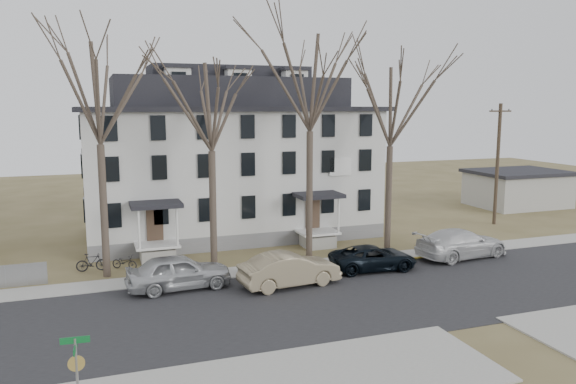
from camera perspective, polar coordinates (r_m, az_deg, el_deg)
name	(u,v)px	position (r m, az deg, el deg)	size (l,w,h in m)	color
ground	(368,313)	(26.32, 8.14, -12.10)	(120.00, 120.00, 0.00)	brown
main_road	(349,299)	(27.99, 6.21, -10.76)	(120.00, 10.00, 0.04)	#27272A
far_sidewalk	(305,266)	(33.23, 1.69, -7.54)	(120.00, 2.00, 0.08)	#A09F97
yellow_curb	(387,262)	(34.52, 10.06, -7.05)	(14.00, 0.25, 0.06)	gold
boarding_house	(230,160)	(41.00, -5.94, 3.20)	(20.80, 12.36, 12.05)	slate
distant_building	(517,188)	(56.65, 22.28, 0.36)	(8.50, 6.50, 3.35)	#A09F97
tree_far_left	(97,86)	(31.54, -18.79, 10.15)	(8.40, 8.40, 13.72)	#473B31
tree_mid_left	(211,101)	(32.19, -7.86, 9.18)	(7.80, 7.80, 12.74)	#473B31
tree_center	(310,76)	(33.97, 2.26, 11.73)	(9.00, 9.00, 14.70)	#473B31
tree_mid_right	(391,101)	(36.32, 10.44, 9.06)	(7.80, 7.80, 12.74)	#473B31
utility_pole_far	(497,163)	(46.89, 20.51, 2.81)	(2.00, 0.28, 9.50)	#3D3023
car_silver	(179,272)	(29.46, -11.02, -8.03)	(2.13, 5.30, 1.80)	#B5B7B9
car_tan	(290,270)	(29.41, 0.16, -7.95)	(1.84, 5.29, 1.74)	gray
car_navy	(373,258)	(32.63, 8.66, -6.68)	(2.30, 4.99, 1.39)	black
car_white	(461,244)	(36.36, 17.20, -5.06)	(2.47, 6.09, 1.77)	silver
bicycle_left	(125,263)	(33.78, -16.27, -6.90)	(0.54, 1.56, 0.82)	black
bicycle_right	(92,263)	(33.86, -19.30, -6.82)	(0.49, 1.73, 1.04)	black
street_sign	(77,370)	(17.88, -20.67, -16.54)	(0.81, 0.81, 2.85)	gray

